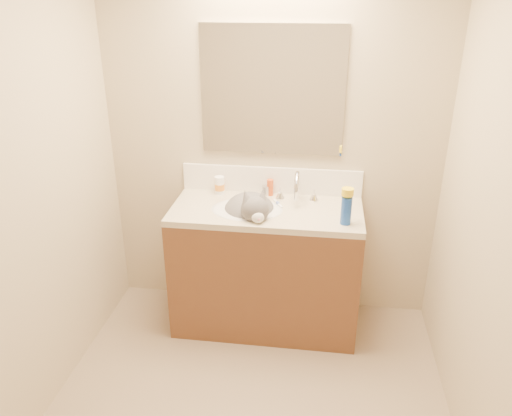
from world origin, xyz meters
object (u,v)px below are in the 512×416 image
(vanity_cabinet, at_px, (266,270))
(spray_can, at_px, (346,211))
(pill_bottle, at_px, (220,185))
(faucet, at_px, (297,189))
(amber_bottle, at_px, (270,187))
(silver_jar, at_px, (266,190))
(cat, at_px, (251,212))
(basin, at_px, (247,219))

(vanity_cabinet, height_order, spray_can, spray_can)
(pill_bottle, distance_m, spray_can, 0.90)
(vanity_cabinet, height_order, faucet, faucet)
(spray_can, bearing_deg, amber_bottle, 142.32)
(silver_jar, xyz_separation_m, amber_bottle, (0.03, 0.00, 0.02))
(vanity_cabinet, xyz_separation_m, amber_bottle, (-0.00, 0.22, 0.50))
(cat, relative_size, amber_bottle, 4.50)
(basin, relative_size, spray_can, 2.67)
(pill_bottle, xyz_separation_m, spray_can, (0.83, -0.36, 0.03))
(cat, height_order, pill_bottle, cat)
(basin, distance_m, amber_bottle, 0.30)
(cat, xyz_separation_m, amber_bottle, (0.09, 0.25, 0.07))
(cat, bearing_deg, amber_bottle, 48.45)
(cat, relative_size, pill_bottle, 4.16)
(faucet, relative_size, amber_bottle, 2.55)
(faucet, relative_size, cat, 0.57)
(spray_can, bearing_deg, basin, 168.15)
(spray_can, bearing_deg, silver_jar, 143.95)
(cat, distance_m, spray_can, 0.60)
(vanity_cabinet, height_order, pill_bottle, pill_bottle)
(vanity_cabinet, relative_size, faucet, 4.29)
(cat, relative_size, silver_jar, 7.65)
(amber_bottle, height_order, spray_can, spray_can)
(cat, xyz_separation_m, pill_bottle, (-0.24, 0.23, 0.08))
(vanity_cabinet, distance_m, basin, 0.40)
(silver_jar, height_order, spray_can, spray_can)
(faucet, xyz_separation_m, silver_jar, (-0.21, 0.08, -0.05))
(vanity_cabinet, distance_m, faucet, 0.58)
(vanity_cabinet, xyz_separation_m, cat, (-0.10, -0.03, 0.43))
(pill_bottle, bearing_deg, faucet, -7.16)
(faucet, bearing_deg, silver_jar, 158.99)
(pill_bottle, height_order, silver_jar, pill_bottle)
(cat, bearing_deg, spray_can, -33.17)
(vanity_cabinet, xyz_separation_m, spray_can, (0.48, -0.16, 0.53))
(faucet, distance_m, silver_jar, 0.23)
(vanity_cabinet, xyz_separation_m, faucet, (0.18, 0.14, 0.54))
(basin, height_order, amber_bottle, amber_bottle)
(basin, bearing_deg, amber_bottle, 64.71)
(basin, bearing_deg, pill_bottle, 133.49)
(amber_bottle, bearing_deg, silver_jar, -177.96)
(basin, xyz_separation_m, amber_bottle, (0.12, 0.25, 0.12))
(vanity_cabinet, bearing_deg, cat, -162.78)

